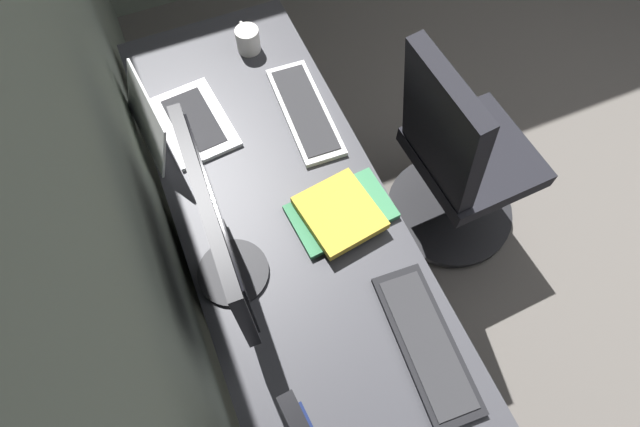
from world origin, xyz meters
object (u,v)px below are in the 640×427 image
at_px(keyboard_main, 426,343).
at_px(coffee_mug, 248,39).
at_px(book_stack_near, 340,212).
at_px(laptop_leftmost, 175,121).
at_px(office_chair, 457,164).
at_px(monitor_primary, 219,233).
at_px(drawer_pedestal, 282,259).
at_px(keyboard_spare, 305,111).

bearing_deg(keyboard_main, coffee_mug, 3.73).
bearing_deg(book_stack_near, laptop_leftmost, 35.69).
bearing_deg(office_chair, book_stack_near, 105.77).
relative_size(keyboard_main, office_chair, 0.44).
height_order(monitor_primary, coffee_mug, monitor_primary).
bearing_deg(office_chair, monitor_primary, 102.91).
distance_m(drawer_pedestal, monitor_primary, 0.68).
xyz_separation_m(laptop_leftmost, keyboard_spare, (-0.09, -0.41, -0.04)).
relative_size(coffee_mug, office_chair, 0.13).
bearing_deg(coffee_mug, keyboard_main, -176.27).
height_order(coffee_mug, office_chair, office_chair).
xyz_separation_m(book_stack_near, office_chair, (0.16, -0.57, -0.30)).
bearing_deg(keyboard_spare, keyboard_main, -179.83).
xyz_separation_m(monitor_primary, keyboard_main, (-0.39, -0.40, -0.24)).
bearing_deg(keyboard_spare, book_stack_near, 172.87).
bearing_deg(drawer_pedestal, office_chair, -85.41).
distance_m(laptop_leftmost, keyboard_main, 1.02).
bearing_deg(keyboard_spare, office_chair, -115.16).
relative_size(monitor_primary, book_stack_near, 1.59).
relative_size(drawer_pedestal, keyboard_main, 1.62).
bearing_deg(keyboard_spare, drawer_pedestal, 143.32).
bearing_deg(coffee_mug, monitor_primary, 158.12).
bearing_deg(keyboard_spare, laptop_leftmost, 76.99).
bearing_deg(monitor_primary, coffee_mug, -21.88).
relative_size(book_stack_near, coffee_mug, 2.52).
xyz_separation_m(monitor_primary, office_chair, (0.21, -0.91, -0.53)).
height_order(monitor_primary, book_stack_near, monitor_primary).
height_order(laptop_leftmost, coffee_mug, laptop_leftmost).
xyz_separation_m(book_stack_near, coffee_mug, (0.75, 0.02, 0.02)).
relative_size(monitor_primary, office_chair, 0.51).
xyz_separation_m(keyboard_spare, book_stack_near, (-0.40, 0.05, 0.01)).
bearing_deg(keyboard_main, monitor_primary, 45.95).
xyz_separation_m(laptop_leftmost, keyboard_main, (-0.93, -0.41, -0.04)).
height_order(drawer_pedestal, office_chair, office_chair).
bearing_deg(drawer_pedestal, keyboard_main, -157.05).
relative_size(monitor_primary, coffee_mug, 4.00).
bearing_deg(office_chair, drawer_pedestal, 94.59).
height_order(laptop_leftmost, office_chair, office_chair).
bearing_deg(drawer_pedestal, laptop_leftmost, 24.69).
xyz_separation_m(monitor_primary, laptop_leftmost, (0.54, 0.01, -0.21)).
bearing_deg(monitor_primary, book_stack_near, -81.90).
bearing_deg(book_stack_near, drawer_pedestal, 60.09).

